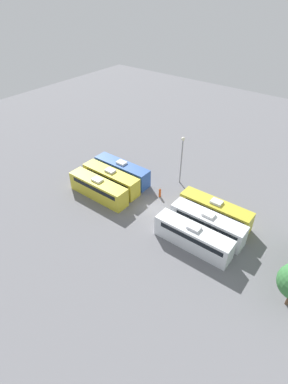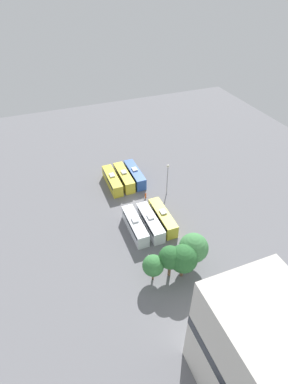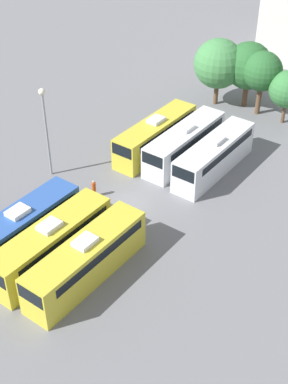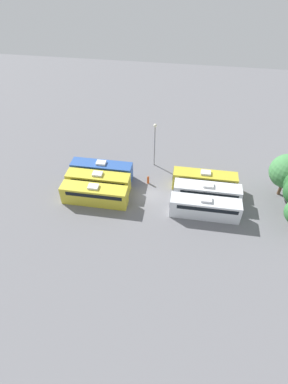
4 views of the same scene
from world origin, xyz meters
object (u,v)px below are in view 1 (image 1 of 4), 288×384
(bus_4, at_px, (207,223))
(bus_2, at_px, (98,188))
(bus_3, at_px, (215,211))
(light_pole, at_px, (182,153))
(worker_person, at_px, (160,193))
(bus_1, at_px, (111,179))
(bus_0, at_px, (122,171))
(bus_5, at_px, (193,237))

(bus_4, bearing_deg, bus_2, -79.64)
(bus_3, height_order, bus_4, same)
(bus_4, xyz_separation_m, light_pole, (-8.23, -9.53, 3.96))
(bus_3, bearing_deg, bus_4, 7.57)
(worker_person, bearing_deg, light_pole, 176.74)
(bus_2, bearing_deg, light_pole, 145.26)
(bus_1, distance_m, worker_person, 8.39)
(bus_3, distance_m, light_pole, 11.21)
(bus_0, bearing_deg, worker_person, 88.97)
(bus_0, distance_m, bus_4, 18.13)
(bus_4, height_order, worker_person, bus_4)
(bus_0, height_order, light_pole, light_pole)
(bus_0, relative_size, bus_4, 1.00)
(bus_4, bearing_deg, bus_0, -99.39)
(bus_1, xyz_separation_m, worker_person, (-2.86, 7.83, -0.95))
(bus_3, xyz_separation_m, worker_person, (0.24, -9.43, -0.95))
(bus_2, xyz_separation_m, light_pole, (-11.42, 7.92, 3.96))
(bus_4, distance_m, worker_person, 10.28)
(bus_5, bearing_deg, bus_3, -178.77)
(bus_1, xyz_separation_m, bus_4, (-0.04, 17.67, 0.00))
(worker_person, distance_m, light_pole, 7.32)
(bus_5, bearing_deg, bus_4, 175.44)
(bus_2, bearing_deg, bus_3, 110.13)
(bus_0, bearing_deg, bus_5, 70.28)
(bus_3, relative_size, bus_4, 1.00)
(bus_5, height_order, light_pole, light_pole)
(bus_1, height_order, bus_2, same)
(bus_5, bearing_deg, light_pole, -141.37)
(worker_person, bearing_deg, bus_5, 57.18)
(bus_0, bearing_deg, light_pole, 122.25)
(bus_0, xyz_separation_m, bus_4, (2.96, 17.89, 0.00))
(bus_2, distance_m, bus_4, 17.74)
(bus_4, relative_size, light_pole, 1.24)
(bus_4, bearing_deg, bus_3, -172.43)
(bus_1, bearing_deg, bus_2, 4.04)
(bus_2, distance_m, bus_3, 18.15)
(bus_3, bearing_deg, bus_0, -89.67)
(bus_1, relative_size, bus_4, 1.00)
(bus_0, distance_m, bus_2, 6.16)
(bus_5, relative_size, worker_person, 6.40)
(bus_1, height_order, bus_5, same)
(bus_5, relative_size, light_pole, 1.24)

